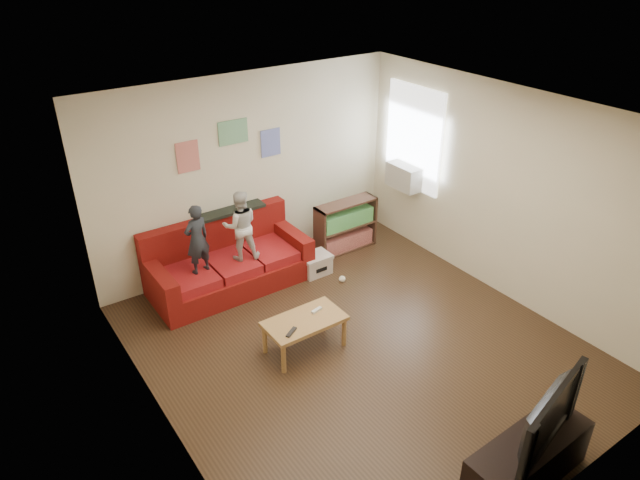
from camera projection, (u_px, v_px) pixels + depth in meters
room_shell at (364, 245)px, 5.97m from camera, size 4.52×5.02×2.72m
sofa at (228, 264)px, 7.64m from camera, size 2.11×0.97×0.93m
child_a at (197, 239)px, 7.01m from camera, size 0.37×0.28×0.92m
child_b at (240, 226)px, 7.30m from camera, size 0.56×0.50×0.95m
coffee_table at (305, 324)px, 6.42m from camera, size 0.91×0.50×0.41m
remote at (291, 332)px, 6.17m from camera, size 0.18×0.13×0.02m
game_controller at (317, 310)px, 6.52m from camera, size 0.15×0.07×0.03m
bookshelf at (346, 228)px, 8.47m from camera, size 0.97×0.29×0.77m
window at (414, 138)px, 8.13m from camera, size 0.04×1.08×1.48m
ac_unit at (405, 176)px, 8.34m from camera, size 0.28×0.55×0.35m
artwork_left at (188, 157)px, 7.14m from camera, size 0.30×0.01×0.40m
artwork_center at (233, 132)px, 7.37m from camera, size 0.42×0.01×0.32m
artwork_right at (271, 143)px, 7.77m from camera, size 0.30×0.01×0.38m
file_box at (315, 264)px, 7.96m from camera, size 0.42×0.32×0.29m
tv_stand at (527, 460)px, 4.91m from camera, size 1.26×0.45×0.47m
television at (539, 414)px, 4.64m from camera, size 1.10×0.40×0.63m
tissue at (342, 279)px, 7.80m from camera, size 0.10×0.10×0.09m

